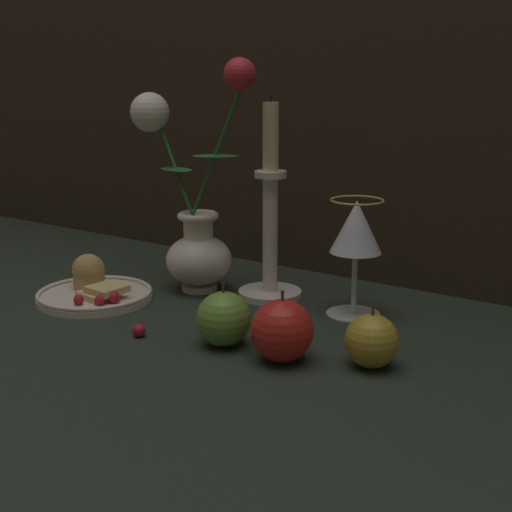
{
  "coord_description": "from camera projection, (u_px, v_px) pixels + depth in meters",
  "views": [
    {
      "loc": [
        0.58,
        -0.77,
        0.34
      ],
      "look_at": [
        0.04,
        0.0,
        0.1
      ],
      "focal_mm": 50.0,
      "sensor_mm": 36.0,
      "label": 1
    }
  ],
  "objects": [
    {
      "name": "berry_near_plate",
      "position": [
        372.0,
        329.0,
        0.96
      ],
      "size": [
        0.02,
        0.02,
        0.02
      ],
      "primitive_type": "sphere",
      "color": "#AD192D",
      "rests_on": "ground_plane"
    },
    {
      "name": "wine_glass",
      "position": [
        356.0,
        232.0,
        1.01
      ],
      "size": [
        0.08,
        0.08,
        0.17
      ],
      "color": "silver",
      "rests_on": "ground_plane"
    },
    {
      "name": "ground_plane",
      "position": [
        231.0,
        319.0,
        1.02
      ],
      "size": [
        2.4,
        2.4,
        0.0
      ],
      "primitive_type": "plane",
      "color": "#232D23",
      "rests_on": "ground"
    },
    {
      "name": "vase",
      "position": [
        193.0,
        219.0,
        1.13
      ],
      "size": [
        0.23,
        0.11,
        0.36
      ],
      "color": "silver",
      "rests_on": "ground_plane"
    },
    {
      "name": "apple_at_table_edge",
      "position": [
        282.0,
        331.0,
        0.86
      ],
      "size": [
        0.08,
        0.08,
        0.09
      ],
      "color": "red",
      "rests_on": "ground_plane"
    },
    {
      "name": "apple_near_glass",
      "position": [
        224.0,
        319.0,
        0.92
      ],
      "size": [
        0.07,
        0.07,
        0.08
      ],
      "color": "#669938",
      "rests_on": "ground_plane"
    },
    {
      "name": "berry_by_glass_stem",
      "position": [
        292.0,
        325.0,
        0.98
      ],
      "size": [
        0.01,
        0.01,
        0.01
      ],
      "primitive_type": "sphere",
      "color": "#AD192D",
      "rests_on": "ground_plane"
    },
    {
      "name": "plate_with_pastries",
      "position": [
        94.0,
        289.0,
        1.11
      ],
      "size": [
        0.18,
        0.18,
        0.07
      ],
      "color": "silver",
      "rests_on": "ground_plane"
    },
    {
      "name": "berry_front_center",
      "position": [
        139.0,
        331.0,
        0.95
      ],
      "size": [
        0.02,
        0.02,
        0.02
      ],
      "primitive_type": "sphere",
      "color": "#AD192D",
      "rests_on": "ground_plane"
    },
    {
      "name": "apple_beside_vase",
      "position": [
        372.0,
        341.0,
        0.85
      ],
      "size": [
        0.07,
        0.07,
        0.08
      ],
      "color": "#B2932D",
      "rests_on": "ground_plane"
    },
    {
      "name": "candlestick",
      "position": [
        270.0,
        231.0,
        1.1
      ],
      "size": [
        0.1,
        0.1,
        0.31
      ],
      "color": "silver",
      "rests_on": "ground_plane"
    }
  ]
}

